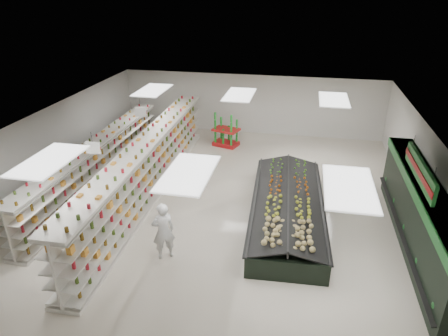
% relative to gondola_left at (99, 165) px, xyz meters
% --- Properties ---
extents(floor, '(16.00, 16.00, 0.00)m').
position_rel_gondola_left_xyz_m(floor, '(5.21, -0.58, -0.86)').
color(floor, beige).
rests_on(floor, ground).
extents(ceiling, '(14.00, 16.00, 0.02)m').
position_rel_gondola_left_xyz_m(ceiling, '(5.21, -0.58, 2.34)').
color(ceiling, white).
rests_on(ceiling, wall_back).
extents(wall_back, '(14.00, 0.02, 3.20)m').
position_rel_gondola_left_xyz_m(wall_back, '(5.21, 7.42, 0.74)').
color(wall_back, silver).
rests_on(wall_back, floor).
extents(wall_left, '(0.02, 16.00, 3.20)m').
position_rel_gondola_left_xyz_m(wall_left, '(-1.79, -0.58, 0.74)').
color(wall_left, silver).
rests_on(wall_left, floor).
extents(wall_right, '(0.02, 16.00, 3.20)m').
position_rel_gondola_left_xyz_m(wall_right, '(12.21, -0.58, 0.74)').
color(wall_right, silver).
rests_on(wall_right, floor).
extents(produce_wall_case, '(0.93, 8.00, 2.20)m').
position_rel_gondola_left_xyz_m(produce_wall_case, '(11.74, -2.08, 0.38)').
color(produce_wall_case, black).
rests_on(produce_wall_case, floor).
extents(aisle_sign_near, '(0.52, 0.06, 0.75)m').
position_rel_gondola_left_xyz_m(aisle_sign_near, '(1.41, -2.58, 1.89)').
color(aisle_sign_near, white).
rests_on(aisle_sign_near, ceiling).
extents(aisle_sign_far, '(0.52, 0.06, 0.75)m').
position_rel_gondola_left_xyz_m(aisle_sign_far, '(1.41, 1.42, 1.89)').
color(aisle_sign_far, white).
rests_on(aisle_sign_far, ceiling).
extents(hortifruti_banner, '(0.12, 3.20, 0.95)m').
position_rel_gondola_left_xyz_m(hortifruti_banner, '(11.45, -2.08, 1.79)').
color(hortifruti_banner, '#1C6A28').
rests_on(hortifruti_banner, ceiling).
extents(gondola_left, '(0.84, 10.77, 1.87)m').
position_rel_gondola_left_xyz_m(gondola_left, '(0.00, 0.00, 0.00)').
color(gondola_left, silver).
rests_on(gondola_left, floor).
extents(gondola_center, '(1.24, 12.92, 2.24)m').
position_rel_gondola_left_xyz_m(gondola_center, '(2.30, -0.41, 0.17)').
color(gondola_center, silver).
rests_on(gondola_center, floor).
extents(produce_island, '(2.84, 6.99, 1.03)m').
position_rel_gondola_left_xyz_m(produce_island, '(7.72, -1.13, -0.39)').
color(produce_island, black).
rests_on(produce_island, floor).
extents(soda_endcap, '(1.45, 1.19, 1.61)m').
position_rel_gondola_left_xyz_m(soda_endcap, '(4.26, 5.22, -0.08)').
color(soda_endcap, '#B31417').
rests_on(soda_endcap, floor).
extents(shopper_main, '(0.81, 0.74, 1.86)m').
position_rel_gondola_left_xyz_m(shopper_main, '(4.21, -4.11, 0.07)').
color(shopper_main, white).
rests_on(shopper_main, floor).
extents(shopper_background, '(0.76, 0.93, 1.66)m').
position_rel_gondola_left_xyz_m(shopper_background, '(2.08, 3.42, -0.03)').
color(shopper_background, tan).
rests_on(shopper_background, floor).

